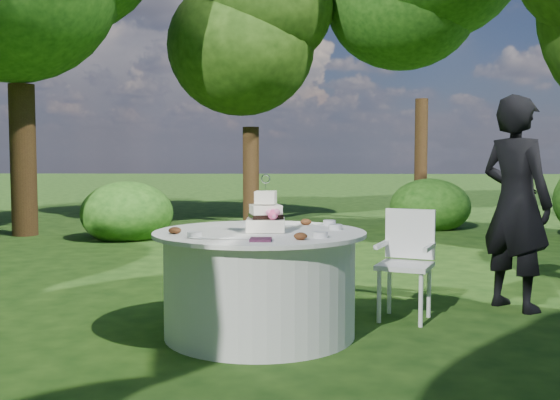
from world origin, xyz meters
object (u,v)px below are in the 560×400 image
at_px(guest, 516,203).
at_px(chair, 407,255).
at_px(table, 260,283).
at_px(cake, 266,216).
at_px(napkins, 261,240).

relative_size(guest, chair, 2.08).
relative_size(table, cake, 3.76).
bearing_deg(chair, guest, 20.02).
distance_m(napkins, chair, 1.57).
relative_size(table, chair, 1.77).
bearing_deg(cake, table, 152.51).
bearing_deg(chair, table, -155.26).
height_order(napkins, cake, cake).
distance_m(napkins, guest, 2.54).
xyz_separation_m(table, chair, (1.16, 0.54, 0.13)).
xyz_separation_m(table, cake, (0.05, -0.02, 0.50)).
height_order(napkins, chair, chair).
bearing_deg(table, chair, 24.74).
bearing_deg(napkins, table, 94.69).
xyz_separation_m(guest, chair, (-0.98, -0.36, -0.40)).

